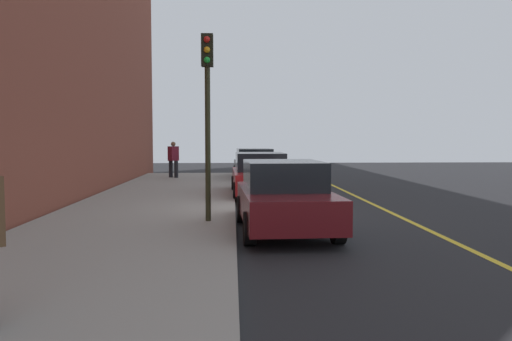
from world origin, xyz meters
The scene contains 8 objects.
ground_plane centered at (0.00, 0.00, 0.00)m, with size 56.00×56.00×0.00m, color black.
sidewalk centered at (0.00, -3.30, 0.07)m, with size 28.00×4.60×0.15m, color gray.
lane_stripe_centre centered at (0.00, 3.20, 0.00)m, with size 28.00×0.14×0.01m, color gold.
parked_car_charcoal centered at (-10.91, -0.02, 0.76)m, with size 4.73×2.03×1.51m.
parked_car_red centered at (-3.93, -0.13, 0.76)m, with size 4.33×1.97×1.51m.
parked_car_maroon centered at (2.35, 0.04, 0.76)m, with size 4.22×2.03×1.51m.
pedestrian_burgundy_coat centered at (-10.86, -3.88, 1.06)m, with size 0.54×0.52×1.70m.
traffic_light_pole centered at (1.80, -1.62, 2.96)m, with size 0.35×0.26×4.14m.
Camera 1 is at (12.95, -1.06, 2.00)m, focal length 35.03 mm.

